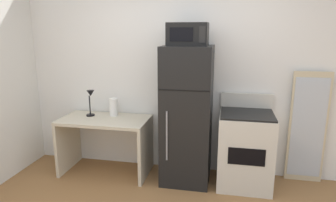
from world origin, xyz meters
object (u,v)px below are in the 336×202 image
desk (105,135)px  desk_lamp (90,99)px  leaning_mirror (308,128)px  oven_range (245,149)px  paper_towel_roll (114,107)px  microwave (188,34)px  refrigerator (187,116)px

desk → desk_lamp: desk_lamp is taller
leaning_mirror → oven_range: bearing=-161.1°
oven_range → paper_towel_roll: bearing=175.6°
paper_towel_roll → microwave: microwave is taller
desk_lamp → microwave: microwave is taller
refrigerator → desk: bearing=-179.4°
desk_lamp → oven_range: 2.08m
refrigerator → leaning_mirror: (1.47, 0.26, -0.15)m
desk → refrigerator: (1.08, 0.01, 0.33)m
paper_towel_roll → leaning_mirror: bearing=2.8°
paper_towel_roll → refrigerator: size_ratio=0.14×
refrigerator → microwave: size_ratio=3.69×
desk_lamp → leaning_mirror: size_ratio=0.25×
desk → paper_towel_roll: 0.38m
desk → microwave: microwave is taller
microwave → paper_towel_roll: bearing=171.1°
desk_lamp → oven_range: desk_lamp is taller
desk_lamp → refrigerator: 1.31m
desk → leaning_mirror: leaning_mirror is taller
refrigerator → oven_range: refrigerator is taller
oven_range → leaning_mirror: 0.82m
microwave → refrigerator: bearing=90.3°
desk → leaning_mirror: (2.55, 0.27, 0.18)m
refrigerator → leaning_mirror: bearing=10.0°
paper_towel_roll → desk: bearing=-115.3°
desk_lamp → desk: bearing=-17.9°
paper_towel_roll → oven_range: oven_range is taller
refrigerator → leaning_mirror: size_ratio=1.21×
paper_towel_roll → leaning_mirror: size_ratio=0.17×
desk → refrigerator: 1.13m
refrigerator → microwave: 0.98m
refrigerator → oven_range: (0.72, 0.00, -0.38)m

